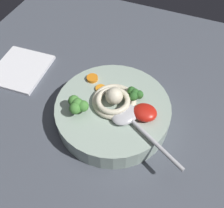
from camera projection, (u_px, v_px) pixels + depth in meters
table_slab at (113, 123)px, 59.14cm from camera, size 90.19×90.19×3.86cm
soup_bowl at (112, 110)px, 56.00cm from camera, size 24.05×24.05×4.53cm
noodle_pile at (114, 99)px, 53.40cm from camera, size 10.08×9.88×4.05cm
soup_spoon at (130, 119)px, 50.96cm from camera, size 16.74×11.20×1.60cm
chili_sauce_dollop at (145, 113)px, 51.48cm from camera, size 4.79×4.31×2.16cm
broccoli_floret_center at (77, 105)px, 51.31cm from camera, size 4.50×3.87×3.56cm
broccoli_floret_front at (135, 94)px, 53.67cm from camera, size 3.57×3.07×2.82cm
carrot_slice_rear at (114, 91)px, 56.11cm from camera, size 2.21×2.21×0.61cm
carrot_slice_extra_b at (101, 88)px, 56.61cm from camera, size 2.25×2.25×0.46cm
carrot_slice_left at (92, 78)px, 58.30cm from camera, size 2.51×2.51×0.72cm
folded_napkin at (21, 69)px, 66.45cm from camera, size 13.54×14.68×0.80cm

